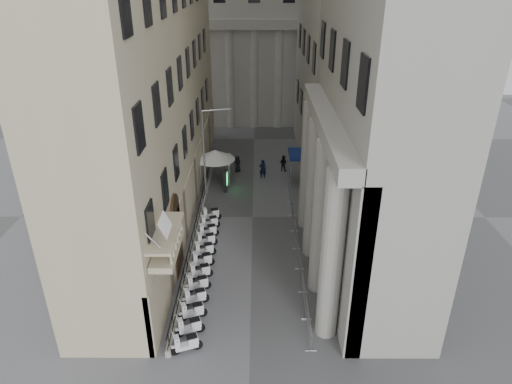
# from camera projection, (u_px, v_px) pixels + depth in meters

# --- Properties ---
(iron_fence) EXTENTS (0.30, 28.00, 1.40)m
(iron_fence) POSITION_uv_depth(u_px,v_px,m) (199.00, 224.00, 36.60)
(iron_fence) COLOR black
(iron_fence) RESTS_ON ground
(blue_awning) EXTENTS (1.60, 3.00, 3.00)m
(blue_awning) POSITION_uv_depth(u_px,v_px,m) (296.00, 182.00, 43.76)
(blue_awning) COLOR navy
(blue_awning) RESTS_ON ground
(flag) EXTENTS (1.00, 1.40, 8.20)m
(flag) POSITION_uv_depth(u_px,v_px,m) (177.00, 344.00, 24.93)
(flag) COLOR #9E0C11
(flag) RESTS_ON ground
(scooter_0) EXTENTS (1.51, 1.00, 1.50)m
(scooter_0) POSITION_uv_depth(u_px,v_px,m) (187.00, 352.00, 24.43)
(scooter_0) COLOR silver
(scooter_0) RESTS_ON ground
(scooter_1) EXTENTS (1.51, 1.00, 1.50)m
(scooter_1) POSITION_uv_depth(u_px,v_px,m) (190.00, 334.00, 25.59)
(scooter_1) COLOR silver
(scooter_1) RESTS_ON ground
(scooter_2) EXTENTS (1.51, 1.00, 1.50)m
(scooter_2) POSITION_uv_depth(u_px,v_px,m) (193.00, 318.00, 26.75)
(scooter_2) COLOR silver
(scooter_2) RESTS_ON ground
(scooter_3) EXTENTS (1.51, 1.00, 1.50)m
(scooter_3) POSITION_uv_depth(u_px,v_px,m) (196.00, 304.00, 27.91)
(scooter_3) COLOR silver
(scooter_3) RESTS_ON ground
(scooter_4) EXTENTS (1.51, 1.00, 1.50)m
(scooter_4) POSITION_uv_depth(u_px,v_px,m) (198.00, 291.00, 29.07)
(scooter_4) COLOR silver
(scooter_4) RESTS_ON ground
(scooter_5) EXTENTS (1.51, 1.00, 1.50)m
(scooter_5) POSITION_uv_depth(u_px,v_px,m) (201.00, 278.00, 30.22)
(scooter_5) COLOR silver
(scooter_5) RESTS_ON ground
(scooter_6) EXTENTS (1.51, 1.00, 1.50)m
(scooter_6) POSITION_uv_depth(u_px,v_px,m) (203.00, 267.00, 31.38)
(scooter_6) COLOR silver
(scooter_6) RESTS_ON ground
(scooter_7) EXTENTS (1.51, 1.00, 1.50)m
(scooter_7) POSITION_uv_depth(u_px,v_px,m) (205.00, 256.00, 32.54)
(scooter_7) COLOR silver
(scooter_7) RESTS_ON ground
(scooter_8) EXTENTS (1.51, 1.00, 1.50)m
(scooter_8) POSITION_uv_depth(u_px,v_px,m) (207.00, 246.00, 33.70)
(scooter_8) COLOR silver
(scooter_8) RESTS_ON ground
(scooter_9) EXTENTS (1.51, 1.00, 1.50)m
(scooter_9) POSITION_uv_depth(u_px,v_px,m) (208.00, 237.00, 34.85)
(scooter_9) COLOR silver
(scooter_9) RESTS_ON ground
(scooter_10) EXTENTS (1.51, 1.00, 1.50)m
(scooter_10) POSITION_uv_depth(u_px,v_px,m) (210.00, 228.00, 36.01)
(scooter_10) COLOR silver
(scooter_10) RESTS_ON ground
(scooter_11) EXTENTS (1.51, 1.00, 1.50)m
(scooter_11) POSITION_uv_depth(u_px,v_px,m) (211.00, 220.00, 37.17)
(scooter_11) COLOR silver
(scooter_11) RESTS_ON ground
(barrier_0) EXTENTS (0.60, 2.40, 1.10)m
(barrier_0) POSITION_uv_depth(u_px,v_px,m) (309.00, 335.00, 25.53)
(barrier_0) COLOR #B4B7BC
(barrier_0) RESTS_ON ground
(barrier_1) EXTENTS (0.60, 2.40, 1.10)m
(barrier_1) POSITION_uv_depth(u_px,v_px,m) (305.00, 305.00, 27.77)
(barrier_1) COLOR #B4B7BC
(barrier_1) RESTS_ON ground
(barrier_2) EXTENTS (0.60, 2.40, 1.10)m
(barrier_2) POSITION_uv_depth(u_px,v_px,m) (301.00, 280.00, 30.02)
(barrier_2) COLOR #B4B7BC
(barrier_2) RESTS_ON ground
(barrier_3) EXTENTS (0.60, 2.40, 1.10)m
(barrier_3) POSITION_uv_depth(u_px,v_px,m) (298.00, 259.00, 32.26)
(barrier_3) COLOR #B4B7BC
(barrier_3) RESTS_ON ground
(barrier_4) EXTENTS (0.60, 2.40, 1.10)m
(barrier_4) POSITION_uv_depth(u_px,v_px,m) (295.00, 240.00, 34.51)
(barrier_4) COLOR #B4B7BC
(barrier_4) RESTS_ON ground
(barrier_5) EXTENTS (0.60, 2.40, 1.10)m
(barrier_5) POSITION_uv_depth(u_px,v_px,m) (293.00, 223.00, 36.75)
(barrier_5) COLOR #B4B7BC
(barrier_5) RESTS_ON ground
(barrier_6) EXTENTS (0.60, 2.40, 1.10)m
(barrier_6) POSITION_uv_depth(u_px,v_px,m) (291.00, 209.00, 39.00)
(barrier_6) COLOR #B4B7BC
(barrier_6) RESTS_ON ground
(barrier_7) EXTENTS (0.60, 2.40, 1.10)m
(barrier_7) POSITION_uv_depth(u_px,v_px,m) (289.00, 195.00, 41.24)
(barrier_7) COLOR #B4B7BC
(barrier_7) RESTS_ON ground
(security_tent) EXTENTS (3.78, 3.78, 3.07)m
(security_tent) POSITION_uv_depth(u_px,v_px,m) (215.00, 155.00, 43.20)
(security_tent) COLOR silver
(security_tent) RESTS_ON ground
(street_lamp) EXTENTS (2.53, 0.91, 7.99)m
(street_lamp) POSITION_uv_depth(u_px,v_px,m) (207.00, 147.00, 38.95)
(street_lamp) COLOR #999CA2
(street_lamp) RESTS_ON ground
(info_kiosk) EXTENTS (0.33, 0.95, 2.00)m
(info_kiosk) POSITION_uv_depth(u_px,v_px,m) (226.00, 181.00, 41.70)
(info_kiosk) COLOR black
(info_kiosk) RESTS_ON ground
(pedestrian_a) EXTENTS (0.76, 0.56, 1.92)m
(pedestrian_a) POSITION_uv_depth(u_px,v_px,m) (263.00, 169.00, 44.26)
(pedestrian_a) COLOR black
(pedestrian_a) RESTS_ON ground
(pedestrian_b) EXTENTS (1.00, 0.91, 1.66)m
(pedestrian_b) POSITION_uv_depth(u_px,v_px,m) (283.00, 163.00, 45.95)
(pedestrian_b) COLOR black
(pedestrian_b) RESTS_ON ground
(pedestrian_c) EXTENTS (0.98, 0.93, 1.69)m
(pedestrian_c) POSITION_uv_depth(u_px,v_px,m) (237.00, 164.00, 45.74)
(pedestrian_c) COLOR black
(pedestrian_c) RESTS_ON ground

